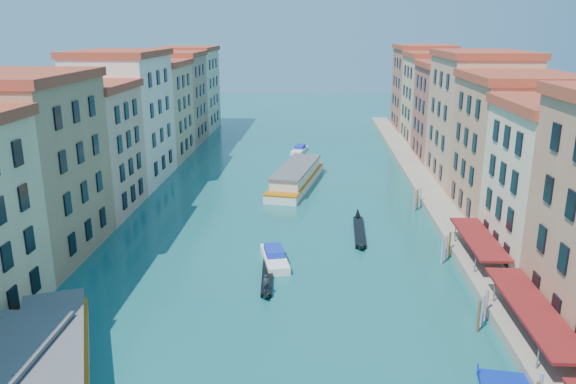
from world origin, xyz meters
name	(u,v)px	position (x,y,z in m)	size (l,w,h in m)	color
left_bank_palazzos	(110,129)	(-26.00, 64.68, 9.71)	(12.80, 128.40, 21.00)	#BDAB8B
right_bank_palazzos	(488,132)	(30.00, 65.00, 9.75)	(12.80, 128.40, 21.00)	#A75033
quay	(428,192)	(22.00, 65.00, 0.50)	(4.00, 140.00, 1.00)	gray
restaurant_awnings	(536,312)	(22.19, 23.00, 2.99)	(3.20, 44.55, 3.12)	maroon
mooring_poles_right	(474,297)	(19.10, 28.80, 1.30)	(1.44, 54.24, 3.20)	brown
vaporetto_near	(51,370)	(-13.34, 15.79, 1.46)	(12.84, 22.07, 3.24)	silver
vaporetto_far	(296,176)	(1.85, 69.49, 1.45)	(8.85, 22.20, 3.22)	silver
gondola_fore	(267,275)	(0.16, 34.46, 0.39)	(1.59, 11.47, 2.28)	black
gondola_far	(359,230)	(10.38, 48.02, 0.39)	(1.61, 13.40, 1.90)	black
motorboat_mid	(274,257)	(0.60, 38.62, 0.58)	(3.74, 7.52, 1.49)	white
motorboat_far	(300,150)	(1.67, 94.40, 0.55)	(3.46, 7.06, 1.40)	white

